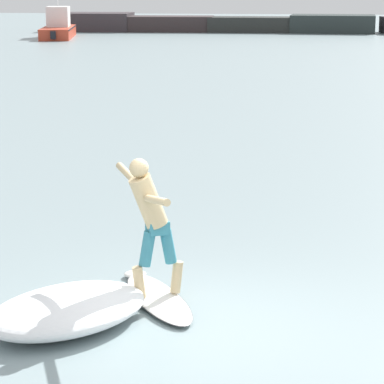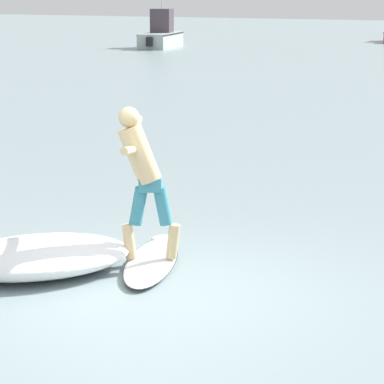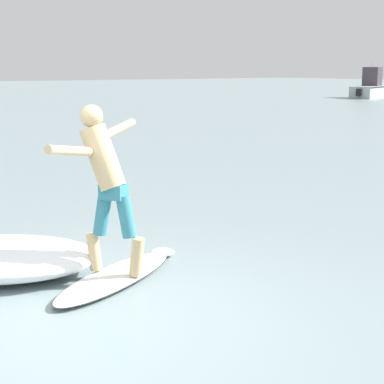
# 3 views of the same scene
# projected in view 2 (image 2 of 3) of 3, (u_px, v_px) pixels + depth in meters

# --- Properties ---
(ground_plane) EXTENTS (200.00, 200.00, 0.00)m
(ground_plane) POSITION_uv_depth(u_px,v_px,m) (150.00, 293.00, 9.74)
(ground_plane) COLOR gray
(surfboard) EXTENTS (1.46, 2.16, 0.23)m
(surfboard) POSITION_uv_depth(u_px,v_px,m) (152.00, 261.00, 10.73)
(surfboard) COLOR white
(surfboard) RESTS_ON ground
(surfer) EXTENTS (0.98, 1.48, 1.79)m
(surfer) POSITION_uv_depth(u_px,v_px,m) (142.00, 170.00, 10.46)
(surfer) COLOR tan
(surfer) RESTS_ON surfboard
(small_boat_offshore) EXTENTS (3.41, 6.17, 3.18)m
(small_boat_offshore) POSITION_uv_depth(u_px,v_px,m) (162.00, 36.00, 54.66)
(small_boat_offshore) COLOR #A5B3B0
(small_boat_offshore) RESTS_ON ground
(wave_foam_at_tail) EXTENTS (2.41, 2.58, 0.38)m
(wave_foam_at_tail) POSITION_uv_depth(u_px,v_px,m) (38.00, 256.00, 10.42)
(wave_foam_at_tail) COLOR white
(wave_foam_at_tail) RESTS_ON ground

